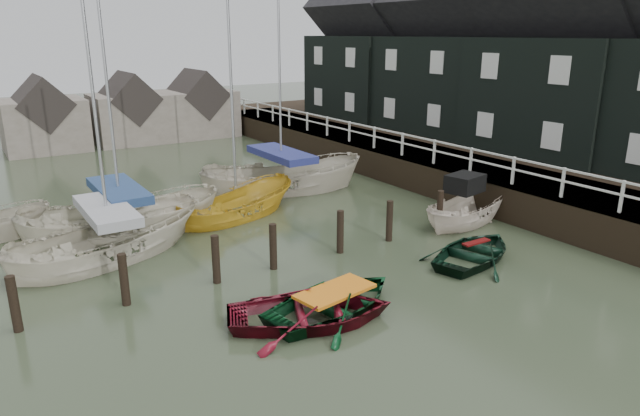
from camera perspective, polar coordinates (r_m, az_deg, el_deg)
ground at (r=15.37m, az=4.76°, el=-8.82°), size 120.00×120.00×0.00m
pier at (r=28.22m, az=7.74°, el=4.72°), size 3.04×32.00×2.70m
land_strip at (r=32.17m, az=15.23°, el=4.50°), size 14.00×38.00×1.50m
quay_houses at (r=30.59m, az=17.98°, el=14.42°), size 6.52×28.14×10.01m
mooring_pilings at (r=16.92m, az=-4.44°, el=-4.45°), size 13.72×0.22×1.80m
far_sheds at (r=38.35m, az=-18.73°, el=9.00°), size 14.00×4.08×4.39m
rowboat_red at (r=14.07m, az=-0.89°, el=-11.35°), size 4.80×4.21×0.83m
rowboat_green at (r=14.57m, az=1.49°, el=-10.29°), size 4.32×3.41×0.81m
rowboat_dkgreen at (r=18.35m, az=15.22°, el=-4.95°), size 4.27×3.59×0.76m
motorboat at (r=21.67m, az=14.39°, el=-1.20°), size 4.67×2.51×2.64m
sailboat_a at (r=19.08m, az=-20.13°, el=-4.36°), size 6.92×4.26×10.47m
sailboat_b at (r=21.05m, az=-19.10°, el=-2.25°), size 7.15×3.94×10.67m
sailboat_c at (r=22.05m, az=-8.30°, el=-0.71°), size 5.87×3.54×10.92m
sailboat_d at (r=25.40m, az=-3.83°, el=1.94°), size 7.61×5.00×13.06m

